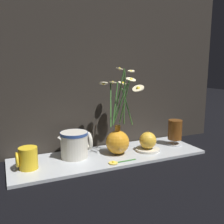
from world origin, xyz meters
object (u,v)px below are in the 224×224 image
vase_with_flowers (118,138)px  tea_glass (174,131)px  yellow_mug (27,158)px  ceramic_pitcher (75,143)px  orange_fruit (148,140)px

vase_with_flowers → tea_glass: (0.30, 0.01, -0.00)m
yellow_mug → ceramic_pitcher: bearing=13.2°
ceramic_pitcher → tea_glass: tea_glass is taller
yellow_mug → orange_fruit: bearing=-1.1°
yellow_mug → ceramic_pitcher: size_ratio=0.59×
vase_with_flowers → ceramic_pitcher: 0.19m
vase_with_flowers → yellow_mug: 0.38m
vase_with_flowers → orange_fruit: 0.14m
yellow_mug → vase_with_flowers: bearing=1.5°
yellow_mug → orange_fruit: (0.51, -0.01, 0.01)m
ceramic_pitcher → vase_with_flowers: bearing=-11.0°
yellow_mug → tea_glass: size_ratio=0.67×
tea_glass → orange_fruit: (-0.17, -0.02, -0.02)m
tea_glass → orange_fruit: bearing=-171.4°
vase_with_flowers → tea_glass: bearing=1.0°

